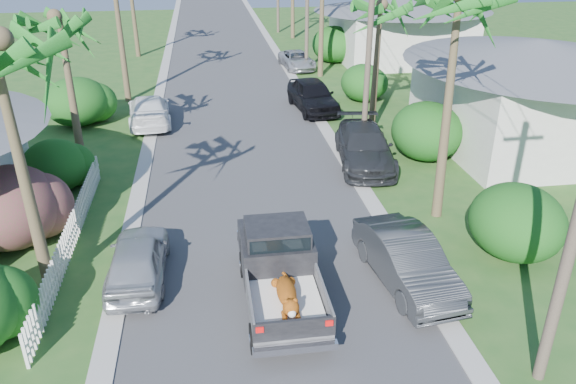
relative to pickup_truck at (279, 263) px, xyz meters
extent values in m
plane|color=#26541F|center=(-0.15, -2.01, -1.01)|extent=(120.00, 120.00, 0.00)
cube|color=#38383A|center=(-0.15, 22.99, -1.00)|extent=(8.00, 100.00, 0.02)
cube|color=#A5A39E|center=(-4.45, 22.99, -0.98)|extent=(0.60, 100.00, 0.06)
cube|color=#A5A39E|center=(4.15, 22.99, -0.98)|extent=(0.60, 100.00, 0.06)
cylinder|color=black|center=(-0.85, -2.21, -0.63)|extent=(0.28, 0.76, 0.76)
cylinder|color=black|center=(0.85, -2.21, -0.63)|extent=(0.28, 0.76, 0.76)
cylinder|color=black|center=(-0.85, 1.04, -0.63)|extent=(0.28, 0.76, 0.76)
cylinder|color=black|center=(0.85, 1.04, -0.63)|extent=(0.28, 0.76, 0.76)
cube|color=slate|center=(0.00, -1.56, -0.39)|extent=(1.90, 2.40, 0.24)
cube|color=slate|center=(-0.92, -1.56, -0.01)|extent=(0.06, 2.40, 0.55)
cube|color=slate|center=(0.92, -1.56, -0.01)|extent=(0.06, 2.40, 0.55)
cube|color=black|center=(0.00, -2.73, -0.03)|extent=(1.92, 0.08, 0.52)
cube|color=silver|center=(0.00, -2.89, -0.46)|extent=(1.98, 0.18, 0.18)
cube|color=red|center=(-0.80, -2.78, 0.09)|extent=(0.18, 0.05, 0.14)
cube|color=red|center=(0.80, -2.78, 0.09)|extent=(0.18, 0.05, 0.14)
cube|color=black|center=(0.00, 0.29, 0.04)|extent=(1.94, 1.65, 1.10)
cube|color=black|center=(0.00, 0.29, 0.77)|extent=(1.70, 1.35, 0.55)
cube|color=black|center=(0.00, -0.38, 0.74)|extent=(1.60, 0.05, 0.45)
cube|color=black|center=(0.00, 1.54, -0.11)|extent=(1.94, 1.20, 0.80)
cube|color=white|center=(0.00, -1.56, -0.19)|extent=(1.70, 2.10, 0.16)
ellipsoid|color=orange|center=(0.00, -1.46, 0.11)|extent=(0.48, 1.25, 0.43)
sphere|color=orange|center=(0.00, -2.21, 0.19)|extent=(0.40, 0.40, 0.40)
ellipsoid|color=white|center=(0.00, -1.46, 0.01)|extent=(0.32, 0.86, 0.18)
imported|color=#323538|center=(3.66, 0.00, -0.27)|extent=(2.12, 4.65, 1.48)
imported|color=#27292C|center=(4.85, 8.74, -0.23)|extent=(2.83, 5.58, 1.55)
imported|color=black|center=(4.10, 16.56, -0.17)|extent=(2.49, 5.10, 1.68)
imported|color=#B3B5BB|center=(4.85, 26.35, -0.42)|extent=(2.35, 4.44, 1.19)
imported|color=#B3B6BB|center=(-3.90, 1.31, -0.33)|extent=(1.67, 4.02, 1.36)
imported|color=white|center=(-4.58, 15.51, -0.29)|extent=(2.46, 5.15, 1.45)
cone|color=brown|center=(-6.35, 0.99, 2.49)|extent=(0.36, 0.71, 7.01)
cone|color=brown|center=(-6.95, 9.99, 2.09)|extent=(0.36, 0.61, 6.21)
cone|color=brown|center=(-6.15, 19.99, 2.99)|extent=(0.36, 0.36, 8.00)
cone|color=brown|center=(-6.65, 31.99, 2.24)|extent=(0.36, 0.75, 6.51)
cone|color=brown|center=(6.15, 3.99, 2.74)|extent=(0.36, 0.73, 7.51)
cone|color=brown|center=(6.45, 12.99, 1.99)|extent=(0.36, 0.54, 6.01)
cone|color=brown|center=(6.05, 23.99, 3.09)|extent=(0.36, 0.36, 8.20)
ellipsoid|color=#A1174C|center=(-7.95, 3.99, 0.29)|extent=(3.00, 3.30, 2.60)
ellipsoid|color=#1A4E16|center=(-7.55, 7.99, -0.01)|extent=(2.40, 2.64, 2.00)
ellipsoid|color=#1A4E16|center=(-8.15, 15.99, 0.19)|extent=(3.20, 3.52, 2.40)
ellipsoid|color=#1A4E16|center=(7.45, 0.99, 0.14)|extent=(2.80, 3.08, 2.30)
ellipsoid|color=#1A4E16|center=(7.65, 8.99, 0.24)|extent=(3.00, 3.30, 2.50)
ellipsoid|color=#1A4E16|center=(7.35, 17.99, 0.04)|extent=(2.60, 2.86, 2.10)
ellipsoid|color=#1A4E16|center=(7.85, 27.99, 0.29)|extent=(3.20, 3.52, 2.60)
cube|color=white|center=(-6.15, 3.49, -0.51)|extent=(0.10, 11.00, 1.00)
cube|color=silver|center=(12.85, 9.99, 0.89)|extent=(8.00, 9.00, 3.80)
cone|color=#595B60|center=(12.85, 9.99, 3.29)|extent=(6.48, 6.48, 1.00)
cube|color=silver|center=(12.85, 27.99, 0.79)|extent=(9.00, 8.00, 3.60)
cone|color=#595B60|center=(12.85, 27.99, 3.09)|extent=(6.48, 6.48, 1.00)
cylinder|color=brown|center=(5.45, 10.99, 3.49)|extent=(0.26, 0.26, 9.00)
cylinder|color=brown|center=(5.45, 25.99, 3.49)|extent=(0.26, 0.26, 9.00)
camera|label=1|loc=(-1.65, -12.78, 8.36)|focal=35.00mm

